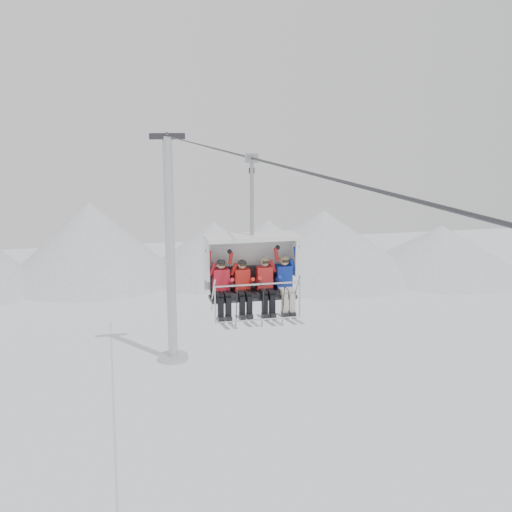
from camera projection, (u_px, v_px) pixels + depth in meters
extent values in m
cone|color=silver|center=(92.00, 241.00, 57.84)|extent=(16.00, 16.00, 7.00)
cone|color=silver|center=(214.00, 248.00, 59.54)|extent=(14.00, 14.00, 5.00)
cone|color=silver|center=(323.00, 242.00, 59.75)|extent=(18.00, 18.00, 6.00)
cone|color=silver|center=(441.00, 249.00, 60.45)|extent=(16.00, 16.00, 4.50)
cone|color=silver|center=(268.00, 242.00, 63.78)|extent=(12.00, 12.00, 4.50)
cylinder|color=#B4B6BB|center=(170.00, 252.00, 37.34)|extent=(0.56, 0.56, 13.30)
cylinder|color=#B4B6BB|center=(173.00, 357.00, 38.69)|extent=(1.80, 1.80, 0.30)
cube|color=#2F2F35|center=(167.00, 136.00, 35.95)|extent=(2.00, 0.35, 0.35)
cylinder|color=#2F2F35|center=(256.00, 159.00, 15.00)|extent=(0.06, 50.00, 0.06)
cube|color=black|center=(253.00, 293.00, 16.04)|extent=(2.07, 0.55, 0.10)
cube|color=black|center=(250.00, 277.00, 16.22)|extent=(2.07, 0.10, 0.60)
cube|color=#2F2F35|center=(253.00, 297.00, 16.06)|extent=(2.16, 0.60, 0.08)
cube|color=silver|center=(249.00, 261.00, 16.35)|extent=(2.30, 0.10, 1.37)
cube|color=silver|center=(252.00, 237.00, 15.82)|extent=(2.30, 0.90, 0.10)
cylinder|color=silver|center=(258.00, 284.00, 15.44)|extent=(2.11, 0.04, 0.04)
cylinder|color=silver|center=(258.00, 320.00, 15.55)|extent=(2.11, 0.04, 0.04)
cylinder|color=#96999F|center=(252.00, 198.00, 15.64)|extent=(0.10, 0.10, 1.94)
cube|color=#96999F|center=(252.00, 158.00, 15.44)|extent=(0.30, 0.18, 0.22)
cube|color=red|center=(221.00, 280.00, 15.83)|extent=(0.39, 0.26, 0.58)
sphere|color=tan|center=(221.00, 264.00, 15.70)|extent=(0.22, 0.22, 0.22)
cube|color=black|center=(221.00, 307.00, 15.50)|extent=(0.13, 0.15, 0.47)
cube|color=black|center=(228.00, 307.00, 15.54)|extent=(0.13, 0.15, 0.47)
cube|color=#A9ACB3|center=(222.00, 323.00, 15.48)|extent=(0.09, 1.69, 0.26)
cube|color=#A9ACB3|center=(229.00, 323.00, 15.53)|extent=(0.09, 1.69, 0.26)
cube|color=red|center=(242.00, 280.00, 15.95)|extent=(0.38, 0.25, 0.56)
sphere|color=tan|center=(242.00, 265.00, 15.82)|extent=(0.21, 0.21, 0.21)
cube|color=black|center=(242.00, 305.00, 15.62)|extent=(0.13, 0.15, 0.45)
cube|color=black|center=(249.00, 305.00, 15.66)|extent=(0.13, 0.15, 0.45)
cube|color=#A9ACB3|center=(243.00, 321.00, 15.60)|extent=(0.09, 1.69, 0.26)
cube|color=#A9ACB3|center=(250.00, 320.00, 15.64)|extent=(0.09, 1.69, 0.26)
cube|color=red|center=(264.00, 278.00, 16.07)|extent=(0.39, 0.26, 0.58)
sphere|color=tan|center=(265.00, 262.00, 15.95)|extent=(0.22, 0.22, 0.22)
cube|color=black|center=(265.00, 304.00, 15.75)|extent=(0.13, 0.15, 0.47)
cube|color=black|center=(272.00, 304.00, 15.79)|extent=(0.13, 0.15, 0.47)
cube|color=#A9ACB3|center=(266.00, 320.00, 15.73)|extent=(0.09, 1.69, 0.26)
cube|color=#A9ACB3|center=(273.00, 320.00, 15.77)|extent=(0.09, 1.69, 0.26)
cube|color=#122A97|center=(284.00, 277.00, 16.18)|extent=(0.39, 0.26, 0.58)
sphere|color=tan|center=(284.00, 261.00, 16.06)|extent=(0.22, 0.22, 0.22)
cube|color=beige|center=(285.00, 303.00, 15.86)|extent=(0.13, 0.15, 0.47)
cube|color=beige|center=(292.00, 302.00, 15.90)|extent=(0.13, 0.15, 0.47)
cube|color=#A9ACB3|center=(286.00, 319.00, 15.84)|extent=(0.09, 1.69, 0.26)
cube|color=#A9ACB3|center=(293.00, 318.00, 15.88)|extent=(0.09, 1.69, 0.26)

